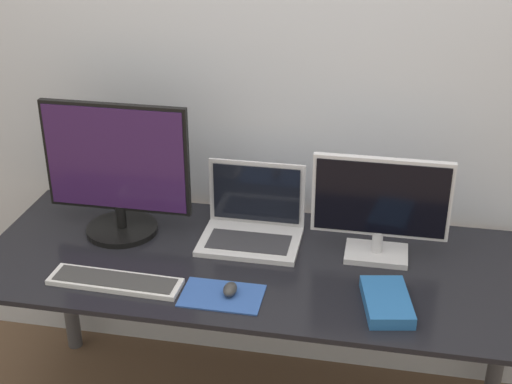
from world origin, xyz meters
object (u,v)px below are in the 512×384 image
object	(u,v)px
monitor_left	(117,172)
mouse	(230,289)
monitor_right	(380,206)
keyboard	(115,281)
laptop	(253,221)
book	(387,302)

from	to	relation	value
monitor_left	mouse	xyz separation A→B (m)	(0.47, -0.32, -0.21)
monitor_left	monitor_right	xyz separation A→B (m)	(0.90, 0.00, -0.05)
keyboard	mouse	world-z (taller)	mouse
laptop	book	size ratio (longest dim) A/B	1.37
laptop	mouse	world-z (taller)	laptop
monitor_right	book	xyz separation A→B (m)	(0.04, -0.29, -0.17)
monitor_right	keyboard	xyz separation A→B (m)	(-0.80, -0.33, -0.18)
mouse	laptop	bearing A→B (deg)	90.35
mouse	book	bearing A→B (deg)	3.44
book	keyboard	bearing A→B (deg)	-177.57
laptop	mouse	xyz separation A→B (m)	(0.00, -0.37, -0.04)
monitor_left	keyboard	bearing A→B (deg)	-73.31
book	mouse	bearing A→B (deg)	-176.56
mouse	book	world-z (taller)	same
laptop	mouse	bearing A→B (deg)	-89.65
monitor_right	laptop	size ratio (longest dim) A/B	1.30
mouse	monitor_right	bearing A→B (deg)	36.60
keyboard	book	bearing A→B (deg)	2.43
laptop	keyboard	xyz separation A→B (m)	(-0.37, -0.38, -0.05)
monitor_left	mouse	bearing A→B (deg)	-34.34
monitor_left	monitor_right	size ratio (longest dim) A/B	1.15
mouse	book	distance (m)	0.48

